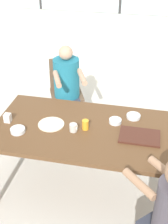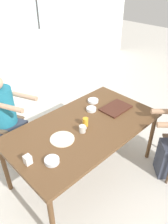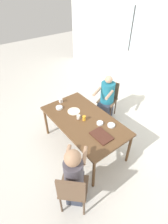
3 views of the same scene
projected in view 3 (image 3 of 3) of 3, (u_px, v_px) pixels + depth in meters
ground_plane at (84, 146)px, 3.72m from camera, size 16.00×16.00×0.00m
dining_table at (84, 122)px, 3.30m from camera, size 1.70×0.95×0.74m
chair_for_woman_green_shirt at (73, 190)px, 2.41m from camera, size 0.57×0.57×0.89m
chair_for_man_blue_shirt at (109, 96)px, 4.26m from camera, size 0.53×0.53×0.89m
person_woman_green_shirt at (74, 178)px, 2.52m from camera, size 0.54×0.54×1.19m
person_man_blue_shirt at (106, 101)px, 4.16m from camera, size 0.52×0.65×1.13m
food_tray_dark at (101, 136)px, 2.93m from camera, size 0.36×0.25×0.02m
coffee_mug at (79, 117)px, 3.26m from camera, size 0.08×0.07×0.08m
juice_glass at (84, 118)px, 3.22m from camera, size 0.06×0.06×0.09m
milk_carton_small at (61, 101)px, 3.67m from camera, size 0.06×0.06×0.09m
bowl_white_shallow at (111, 125)px, 3.12m from camera, size 0.14×0.14×0.03m
bowl_cereal at (59, 108)px, 3.53m from camera, size 0.14×0.14×0.04m
bowl_fruit at (100, 123)px, 3.16m from camera, size 0.12×0.12×0.04m
plate_tortillas at (74, 111)px, 3.45m from camera, size 0.25×0.25×0.01m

